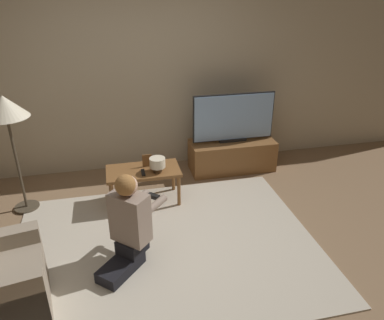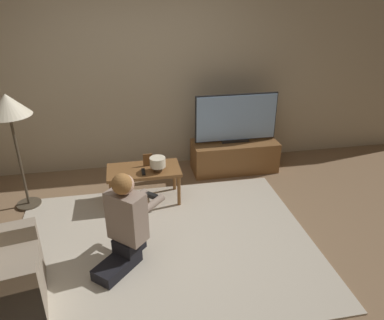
{
  "view_description": "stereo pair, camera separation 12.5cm",
  "coord_description": "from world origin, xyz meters",
  "px_view_note": "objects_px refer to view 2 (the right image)",
  "views": [
    {
      "loc": [
        -0.41,
        -2.97,
        2.42
      ],
      "look_at": [
        0.41,
        0.67,
        0.61
      ],
      "focal_mm": 35.0,
      "sensor_mm": 36.0,
      "label": 1
    },
    {
      "loc": [
        -0.29,
        -3.0,
        2.42
      ],
      "look_at": [
        0.41,
        0.67,
        0.61
      ],
      "focal_mm": 35.0,
      "sensor_mm": 36.0,
      "label": 2
    }
  ],
  "objects_px": {
    "floor_lamp": "(8,110)",
    "person_kneeling": "(126,221)",
    "tv": "(236,118)",
    "coffee_table": "(144,173)",
    "table_lamp": "(158,163)"
  },
  "relations": [
    {
      "from": "floor_lamp",
      "to": "person_kneeling",
      "type": "height_order",
      "value": "floor_lamp"
    },
    {
      "from": "tv",
      "to": "coffee_table",
      "type": "distance_m",
      "value": 1.47
    },
    {
      "from": "tv",
      "to": "person_kneeling",
      "type": "xyz_separation_m",
      "value": [
        -1.52,
        -1.66,
        -0.3
      ]
    },
    {
      "from": "coffee_table",
      "to": "table_lamp",
      "type": "bearing_deg",
      "value": -28.25
    },
    {
      "from": "coffee_table",
      "to": "floor_lamp",
      "type": "xyz_separation_m",
      "value": [
        -1.36,
        0.16,
        0.79
      ]
    },
    {
      "from": "tv",
      "to": "coffee_table",
      "type": "height_order",
      "value": "tv"
    },
    {
      "from": "coffee_table",
      "to": "floor_lamp",
      "type": "height_order",
      "value": "floor_lamp"
    },
    {
      "from": "tv",
      "to": "coffee_table",
      "type": "xyz_separation_m",
      "value": [
        -1.28,
        -0.6,
        -0.38
      ]
    },
    {
      "from": "coffee_table",
      "to": "tv",
      "type": "bearing_deg",
      "value": 25.1
    },
    {
      "from": "floor_lamp",
      "to": "person_kneeling",
      "type": "xyz_separation_m",
      "value": [
        1.13,
        -1.21,
        -0.72
      ]
    },
    {
      "from": "person_kneeling",
      "to": "table_lamp",
      "type": "distance_m",
      "value": 1.05
    },
    {
      "from": "floor_lamp",
      "to": "person_kneeling",
      "type": "bearing_deg",
      "value": -47.1
    },
    {
      "from": "floor_lamp",
      "to": "tv",
      "type": "bearing_deg",
      "value": 9.5
    },
    {
      "from": "coffee_table",
      "to": "person_kneeling",
      "type": "relative_size",
      "value": 0.92
    },
    {
      "from": "coffee_table",
      "to": "person_kneeling",
      "type": "height_order",
      "value": "person_kneeling"
    }
  ]
}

